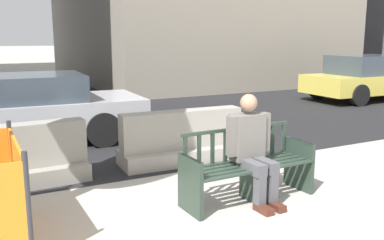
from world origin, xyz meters
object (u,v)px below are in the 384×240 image
(street_bench, at_px, (247,169))
(jersey_barrier_centre, at_px, (182,141))
(jersey_barrier_left, at_px, (11,162))
(car_taxi_near, at_px, (368,78))
(car_sedan_mid, at_px, (15,110))
(seated_person, at_px, (252,146))

(street_bench, height_order, jersey_barrier_centre, street_bench)
(street_bench, height_order, jersey_barrier_left, street_bench)
(jersey_barrier_centre, bearing_deg, street_bench, -90.26)
(car_taxi_near, xyz_separation_m, car_sedan_mid, (-10.58, -1.06, -0.05))
(jersey_barrier_left, distance_m, car_taxi_near, 11.44)
(car_taxi_near, bearing_deg, car_sedan_mid, -174.29)
(seated_person, bearing_deg, car_taxi_near, 32.93)
(car_taxi_near, relative_size, car_sedan_mid, 0.89)
(jersey_barrier_left, bearing_deg, jersey_barrier_centre, -0.67)
(seated_person, distance_m, car_sedan_mid, 4.89)
(jersey_barrier_left, height_order, car_sedan_mid, car_sedan_mid)
(jersey_barrier_left, xyz_separation_m, car_sedan_mid, (0.31, 2.43, 0.31))
(jersey_barrier_left, xyz_separation_m, car_taxi_near, (10.89, 3.48, 0.36))
(car_taxi_near, bearing_deg, seated_person, -147.07)
(seated_person, height_order, car_taxi_near, car_taxi_near)
(jersey_barrier_left, relative_size, car_taxi_near, 0.47)
(jersey_barrier_centre, relative_size, car_sedan_mid, 0.42)
(street_bench, distance_m, car_taxi_near, 9.92)
(seated_person, xyz_separation_m, car_taxi_near, (8.34, 5.40, 0.01))
(street_bench, relative_size, car_sedan_mid, 0.35)
(street_bench, relative_size, car_taxi_near, 0.40)
(car_sedan_mid, bearing_deg, car_taxi_near, 5.71)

